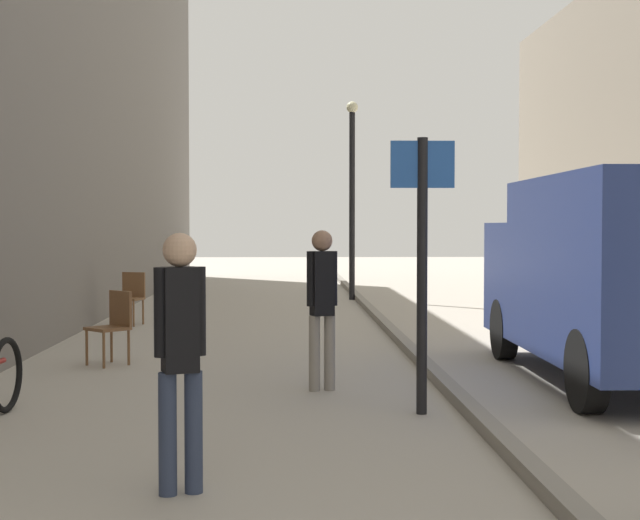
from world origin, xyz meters
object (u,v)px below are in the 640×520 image
(cafe_chair_by_doorway, at_px, (131,294))
(lamp_post, at_px, (352,187))
(delivery_van, at_px, (616,273))
(pedestrian_main_foreground, at_px, (180,344))
(pedestrian_mid_block, at_px, (322,298))
(cafe_chair_near_window, at_px, (113,322))
(street_sign_post, at_px, (422,250))

(cafe_chair_by_doorway, bearing_deg, lamp_post, -111.07)
(delivery_van, bearing_deg, pedestrian_main_foreground, -135.37)
(pedestrian_main_foreground, xyz_separation_m, pedestrian_mid_block, (1.08, 3.83, -0.00))
(delivery_van, xyz_separation_m, cafe_chair_near_window, (-5.95, 1.56, -0.70))
(cafe_chair_by_doorway, bearing_deg, pedestrian_main_foreground, 118.43)
(cafe_chair_near_window, xyz_separation_m, cafe_chair_by_doorway, (-0.58, 4.85, 0.00))
(pedestrian_main_foreground, xyz_separation_m, street_sign_post, (1.97, 2.56, 0.55))
(delivery_van, height_order, cafe_chair_near_window, delivery_van)
(delivery_van, relative_size, cafe_chair_near_window, 5.48)
(cafe_chair_by_doorway, bearing_deg, pedestrian_mid_block, 132.25)
(street_sign_post, height_order, cafe_chair_by_doorway, street_sign_post)
(pedestrian_mid_block, distance_m, cafe_chair_near_window, 3.30)
(pedestrian_main_foreground, relative_size, street_sign_post, 0.66)
(street_sign_post, height_order, cafe_chair_near_window, street_sign_post)
(pedestrian_mid_block, bearing_deg, cafe_chair_by_doorway, 97.91)
(street_sign_post, relative_size, cafe_chair_by_doorway, 2.77)
(pedestrian_main_foreground, height_order, pedestrian_mid_block, same)
(pedestrian_mid_block, distance_m, street_sign_post, 1.65)
(lamp_post, distance_m, cafe_chair_near_window, 11.26)
(cafe_chair_by_doorway, bearing_deg, street_sign_post, 133.96)
(pedestrian_mid_block, xyz_separation_m, delivery_van, (3.35, 0.42, 0.25))
(pedestrian_mid_block, relative_size, cafe_chair_near_window, 1.84)
(delivery_van, height_order, cafe_chair_by_doorway, delivery_van)
(lamp_post, xyz_separation_m, cafe_chair_by_doorway, (-4.37, -5.53, -2.18))
(delivery_van, relative_size, lamp_post, 1.08)
(lamp_post, relative_size, cafe_chair_by_doorway, 5.06)
(street_sign_post, relative_size, cafe_chair_near_window, 2.77)
(pedestrian_main_foreground, distance_m, street_sign_post, 3.28)
(street_sign_post, xyz_separation_m, cafe_chair_by_doorway, (-4.07, 8.11, -1.00))
(delivery_van, distance_m, cafe_chair_near_window, 6.19)
(delivery_van, bearing_deg, lamp_post, 101.04)
(delivery_van, xyz_separation_m, street_sign_post, (-2.46, -1.70, 0.30))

